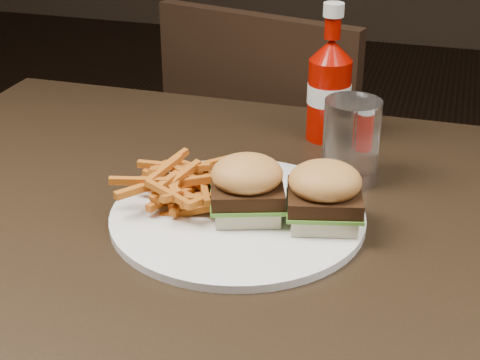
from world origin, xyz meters
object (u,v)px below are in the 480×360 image
(dining_table, at_px, (285,240))
(ketchup_bottle, at_px, (329,101))
(chair_far, at_px, (297,198))
(plate, at_px, (238,216))
(tumbler, at_px, (351,143))

(dining_table, height_order, ketchup_bottle, ketchup_bottle)
(chair_far, bearing_deg, plate, 109.80)
(tumbler, bearing_deg, plate, -126.96)
(dining_table, distance_m, plate, 0.07)
(chair_far, bearing_deg, dining_table, 114.91)
(dining_table, bearing_deg, tumbler, 70.64)
(ketchup_bottle, bearing_deg, chair_far, 107.69)
(dining_table, bearing_deg, chair_far, 100.69)
(plate, height_order, tumbler, tumbler)
(plate, bearing_deg, ketchup_bottle, 78.58)
(chair_far, xyz_separation_m, plate, (0.07, -0.67, 0.33))
(chair_far, relative_size, tumbler, 3.55)
(chair_far, height_order, ketchup_bottle, ketchup_bottle)
(dining_table, height_order, plate, plate)
(dining_table, xyz_separation_m, tumbler, (0.05, 0.15, 0.08))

